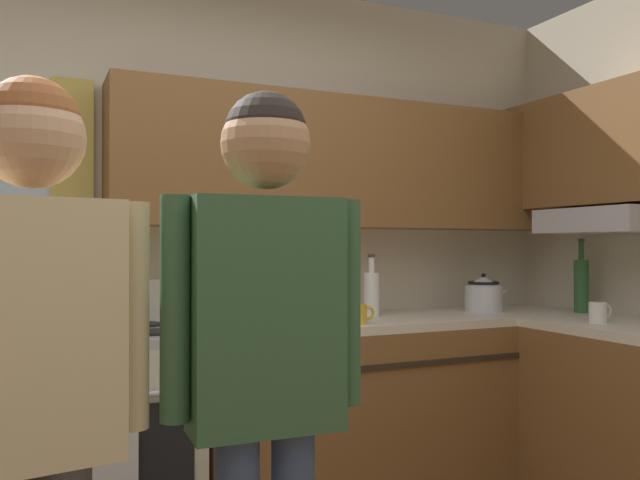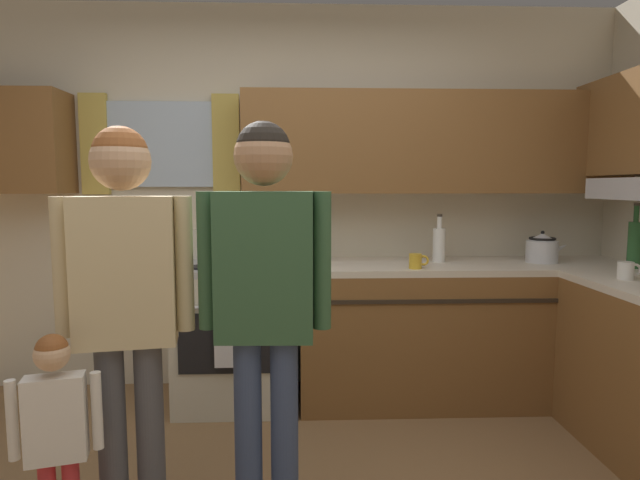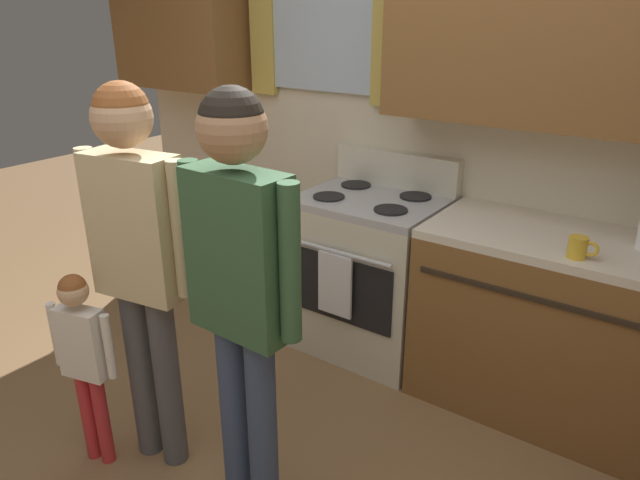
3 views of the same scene
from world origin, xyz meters
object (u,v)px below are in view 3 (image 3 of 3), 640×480
(stove_oven, at_px, (370,271))
(mug_mustard_yellow, at_px, (579,248))
(small_child, at_px, (83,349))
(adult_holding_child, at_px, (138,242))
(adult_in_plaid, at_px, (240,271))

(stove_oven, distance_m, mug_mustard_yellow, 1.21)
(small_child, bearing_deg, mug_mustard_yellow, 39.52)
(adult_holding_child, bearing_deg, small_child, -137.96)
(stove_oven, bearing_deg, adult_holding_child, -101.19)
(mug_mustard_yellow, relative_size, adult_in_plaid, 0.07)
(mug_mustard_yellow, xyz_separation_m, adult_in_plaid, (-0.83, -1.09, 0.08))
(adult_in_plaid, distance_m, small_child, 0.88)
(small_child, bearing_deg, stove_oven, 72.95)
(adult_holding_child, relative_size, small_child, 1.82)
(mug_mustard_yellow, distance_m, small_child, 2.05)
(adult_holding_child, height_order, small_child, adult_holding_child)
(stove_oven, xyz_separation_m, adult_holding_child, (-0.26, -1.32, 0.55))
(stove_oven, height_order, adult_holding_child, adult_holding_child)
(adult_in_plaid, relative_size, small_child, 1.84)
(mug_mustard_yellow, bearing_deg, adult_in_plaid, -127.23)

